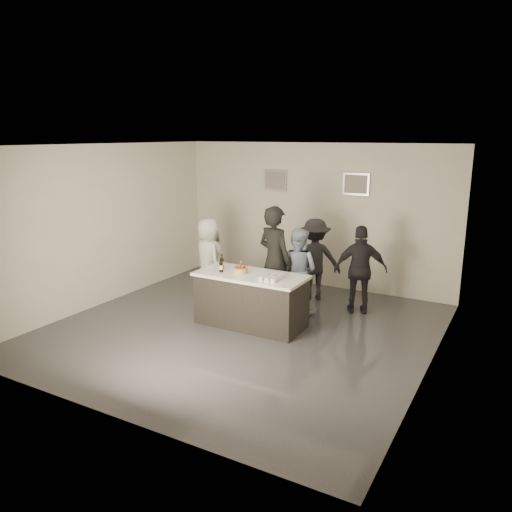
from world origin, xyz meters
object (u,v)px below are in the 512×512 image
cake (241,271)px  person_guest_back (314,259)px  bar_counter (251,300)px  beer_bottle_b (221,265)px  person_main_black (275,261)px  person_guest_right (361,270)px  person_main_blue (298,271)px  person_guest_left (209,259)px  beer_bottle_a (222,261)px

cake → person_guest_back: size_ratio=0.15×
bar_counter → beer_bottle_b: bearing=-164.9°
person_main_black → bar_counter: bearing=101.0°
cake → person_main_black: (0.27, 0.73, 0.04)m
bar_counter → person_guest_right: size_ratio=1.16×
person_guest_right → person_main_black: bearing=7.3°
person_guest_right → person_main_blue: bearing=4.5°
person_main_blue → person_guest_right: (1.00, 0.52, 0.02)m
person_main_blue → beer_bottle_b: bearing=54.0°
beer_bottle_b → person_guest_left: 1.41m
bar_counter → beer_bottle_a: bearing=172.8°
beer_bottle_a → person_main_blue: 1.39m
bar_counter → person_guest_left: size_ratio=1.17×
cake → person_guest_right: person_guest_right is taller
person_guest_right → person_guest_left: bearing=-10.9°
bar_counter → beer_bottle_b: beer_bottle_b is taller
beer_bottle_a → person_guest_right: (2.03, 1.41, -0.23)m
beer_bottle_b → person_guest_back: (0.88, 1.98, -0.23)m
person_main_black → person_guest_right: (1.33, 0.78, -0.18)m
person_guest_back → beer_bottle_b: bearing=39.0°
cake → beer_bottle_a: 0.45m
person_guest_left → person_guest_back: bearing=-120.9°
person_guest_back → bar_counter: bearing=51.3°
bar_counter → person_guest_back: bearing=78.5°
bar_counter → cake: size_ratio=7.95×
person_guest_right → person_guest_back: (-1.03, 0.35, -0.01)m
person_main_black → person_guest_back: bearing=-87.3°
bar_counter → person_main_blue: size_ratio=1.19×
person_guest_left → person_guest_back: 2.07m
cake → person_main_black: person_main_black is taller
person_guest_right → person_guest_back: bearing=-41.8°
cake → person_guest_left: 1.56m
person_guest_back → person_guest_right: bearing=134.1°
cake → person_guest_right: (1.60, 1.51, -0.13)m
beer_bottle_b → cake: bearing=20.7°
bar_counter → person_guest_right: bearing=46.6°
person_main_blue → person_guest_right: bearing=-149.1°
beer_bottle_a → person_guest_left: bearing=136.1°
beer_bottle_a → person_main_black: person_main_black is taller
person_guest_left → person_guest_right: person_guest_right is taller
cake → person_main_blue: bearing=58.7°
person_main_black → person_guest_back: person_main_black is taller
person_guest_right → person_guest_back: person_guest_right is taller
beer_bottle_b → person_guest_back: size_ratio=0.16×
beer_bottle_a → person_main_black: bearing=42.1°
bar_counter → person_guest_left: 1.74m
beer_bottle_a → bar_counter: bearing=-7.2°
person_guest_right → beer_bottle_a: bearing=11.8°
beer_bottle_a → person_guest_back: bearing=60.5°
person_guest_right → beer_bottle_b: bearing=17.4°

